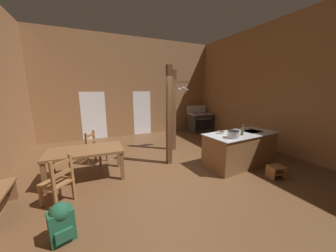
% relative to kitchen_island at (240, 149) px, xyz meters
% --- Properties ---
extents(ground_plane, '(8.69, 9.21, 0.10)m').
position_rel_kitchen_island_xyz_m(ground_plane, '(-1.94, 0.47, -0.52)').
color(ground_plane, brown).
extents(wall_back, '(8.69, 0.14, 4.44)m').
position_rel_kitchen_island_xyz_m(wall_back, '(-1.94, 4.74, 1.76)').
color(wall_back, '#93663F').
rests_on(wall_back, ground_plane).
extents(wall_right, '(0.14, 9.21, 4.44)m').
position_rel_kitchen_island_xyz_m(wall_right, '(2.08, 0.47, 1.76)').
color(wall_right, '#93663F').
rests_on(wall_right, ground_plane).
extents(glazed_door_back_left, '(1.00, 0.01, 2.05)m').
position_rel_kitchen_island_xyz_m(glazed_door_back_left, '(-3.72, 4.67, 0.56)').
color(glazed_door_back_left, white).
rests_on(glazed_door_back_left, ground_plane).
extents(glazed_panel_back_right, '(0.84, 0.01, 2.05)m').
position_rel_kitchen_island_xyz_m(glazed_panel_back_right, '(-1.55, 4.67, 0.56)').
color(glazed_panel_back_right, white).
rests_on(glazed_panel_back_right, ground_plane).
extents(kitchen_island, '(2.23, 1.13, 0.93)m').
position_rel_kitchen_island_xyz_m(kitchen_island, '(0.00, 0.00, 0.00)').
color(kitchen_island, brown).
rests_on(kitchen_island, ground_plane).
extents(stove_range, '(1.15, 0.83, 1.32)m').
position_rel_kitchen_island_xyz_m(stove_range, '(1.32, 3.94, 0.02)').
color(stove_range, '#2F2F2F').
rests_on(stove_range, ground_plane).
extents(support_post_with_pot_rack, '(0.67, 0.22, 2.79)m').
position_rel_kitchen_island_xyz_m(support_post_with_pot_rack, '(-1.16, 1.96, 1.03)').
color(support_post_with_pot_rack, brown).
rests_on(support_post_with_pot_rack, ground_plane).
extents(support_post_center, '(0.14, 0.14, 2.79)m').
position_rel_kitchen_island_xyz_m(support_post_center, '(-1.85, 0.90, 0.93)').
color(support_post_center, brown).
rests_on(support_post_center, ground_plane).
extents(step_stool, '(0.41, 0.34, 0.30)m').
position_rel_kitchen_island_xyz_m(step_stool, '(0.20, -0.98, -0.29)').
color(step_stool, olive).
rests_on(step_stool, ground_plane).
extents(dining_table, '(1.73, 0.96, 0.74)m').
position_rel_kitchen_island_xyz_m(dining_table, '(-4.05, 0.91, 0.19)').
color(dining_table, brown).
rests_on(dining_table, ground_plane).
extents(ladderback_chair_near_window, '(0.62, 0.62, 0.95)m').
position_rel_kitchen_island_xyz_m(ladderback_chair_near_window, '(-4.53, 0.04, -0.01)').
color(ladderback_chair_near_window, olive).
rests_on(ladderback_chair_near_window, ground_plane).
extents(ladderback_chair_by_post, '(0.61, 0.61, 0.95)m').
position_rel_kitchen_island_xyz_m(ladderback_chair_by_post, '(-3.81, 1.81, -0.01)').
color(ladderback_chair_by_post, olive).
rests_on(ladderback_chair_by_post, ground_plane).
extents(backpack, '(0.37, 0.36, 0.60)m').
position_rel_kitchen_island_xyz_m(backpack, '(-4.38, -0.94, -0.15)').
color(backpack, '#1E5138').
rests_on(backpack, ground_plane).
extents(stockpot_on_counter, '(0.35, 0.29, 0.20)m').
position_rel_kitchen_island_xyz_m(stockpot_on_counter, '(-0.61, -0.30, 0.57)').
color(stockpot_on_counter, '#B7BABF').
rests_on(stockpot_on_counter, kitchen_island).
extents(mixing_bowl_on_counter, '(0.20, 0.20, 0.07)m').
position_rel_kitchen_island_xyz_m(mixing_bowl_on_counter, '(-0.57, 0.18, 0.50)').
color(mixing_bowl_on_counter, silver).
rests_on(mixing_bowl_on_counter, kitchen_island).
extents(bottle_tall_on_counter, '(0.08, 0.08, 0.30)m').
position_rel_kitchen_island_xyz_m(bottle_tall_on_counter, '(-0.17, -0.18, 0.59)').
color(bottle_tall_on_counter, brown).
rests_on(bottle_tall_on_counter, kitchen_island).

